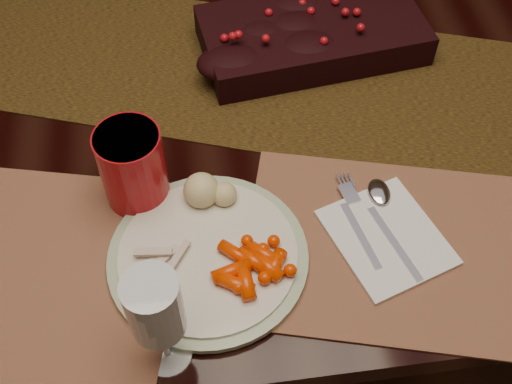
{
  "coord_description": "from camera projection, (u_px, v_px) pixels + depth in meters",
  "views": [
    {
      "loc": [
        -0.06,
        -0.77,
        1.5
      ],
      "look_at": [
        0.01,
        -0.25,
        0.8
      ],
      "focal_mm": 45.0,
      "sensor_mm": 36.0,
      "label": 1
    }
  ],
  "objects": [
    {
      "name": "centerpiece",
      "position": [
        313.0,
        31.0,
        1.09
      ],
      "size": [
        0.39,
        0.24,
        0.07
      ],
      "primitive_type": null,
      "rotation": [
        0.0,
        0.0,
        0.13
      ],
      "color": "black",
      "rests_on": "table_runner"
    },
    {
      "name": "mashed_potatoes",
      "position": [
        220.0,
        192.0,
        0.88
      ],
      "size": [
        0.1,
        0.09,
        0.05
      ],
      "primitive_type": null,
      "rotation": [
        0.0,
        0.0,
        -0.19
      ],
      "color": "tan",
      "rests_on": "dinner_plate"
    },
    {
      "name": "dining_table",
      "position": [
        235.0,
        217.0,
        1.36
      ],
      "size": [
        1.8,
        1.0,
        0.75
      ],
      "primitive_type": "cube",
      "color": "black",
      "rests_on": "floor"
    },
    {
      "name": "placemat_main",
      "position": [
        391.0,
        247.0,
        0.88
      ],
      "size": [
        0.46,
        0.38,
        0.0
      ],
      "primitive_type": "cube",
      "rotation": [
        0.0,
        0.0,
        -0.26
      ],
      "color": "brown",
      "rests_on": "dining_table"
    },
    {
      "name": "turkey_shreds",
      "position": [
        166.0,
        260.0,
        0.84
      ],
      "size": [
        0.08,
        0.07,
        0.02
      ],
      "primitive_type": null,
      "rotation": [
        0.0,
        0.0,
        0.19
      ],
      "color": "beige",
      "rests_on": "dinner_plate"
    },
    {
      "name": "floor",
      "position": [
        239.0,
        298.0,
        1.66
      ],
      "size": [
        5.0,
        5.0,
        0.0
      ],
      "primitive_type": "plane",
      "color": "black",
      "rests_on": "ground"
    },
    {
      "name": "fork",
      "position": [
        358.0,
        224.0,
        0.89
      ],
      "size": [
        0.05,
        0.15,
        0.0
      ],
      "primitive_type": null,
      "rotation": [
        0.0,
        0.0,
        0.22
      ],
      "color": "silver",
      "rests_on": "napkin"
    },
    {
      "name": "table_runner",
      "position": [
        229.0,
        70.0,
        1.09
      ],
      "size": [
        1.66,
        0.87,
        0.0
      ],
      "primitive_type": "cube",
      "rotation": [
        0.0,
        0.0,
        -0.34
      ],
      "color": "#492811",
      "rests_on": "dining_table"
    },
    {
      "name": "napkin",
      "position": [
        386.0,
        237.0,
        0.88
      ],
      "size": [
        0.18,
        0.2,
        0.01
      ],
      "primitive_type": "cube",
      "rotation": [
        0.0,
        0.0,
        0.32
      ],
      "color": "white",
      "rests_on": "placemat_main"
    },
    {
      "name": "spoon",
      "position": [
        389.0,
        227.0,
        0.89
      ],
      "size": [
        0.08,
        0.16,
        0.0
      ],
      "primitive_type": null,
      "rotation": [
        0.0,
        0.0,
        0.29
      ],
      "color": "silver",
      "rests_on": "napkin"
    },
    {
      "name": "dinner_plate",
      "position": [
        208.0,
        256.0,
        0.86
      ],
      "size": [
        0.3,
        0.3,
        0.01
      ],
      "primitive_type": "cylinder",
      "rotation": [
        0.0,
        0.0,
        -0.1
      ],
      "color": "silver",
      "rests_on": "placemat_main"
    },
    {
      "name": "placemat_second",
      "position": [
        4.0,
        272.0,
        0.85
      ],
      "size": [
        0.53,
        0.44,
        0.0
      ],
      "primitive_type": "cube",
      "rotation": [
        0.0,
        0.0,
        -0.24
      ],
      "color": "brown",
      "rests_on": "dining_table"
    },
    {
      "name": "red_cup",
      "position": [
        133.0,
        167.0,
        0.88
      ],
      "size": [
        0.1,
        0.1,
        0.12
      ],
      "primitive_type": "cylinder",
      "rotation": [
        0.0,
        0.0,
        0.1
      ],
      "color": "#A50C13",
      "rests_on": "placemat_main"
    },
    {
      "name": "baby_carrots",
      "position": [
        255.0,
        267.0,
        0.83
      ],
      "size": [
        0.11,
        0.1,
        0.02
      ],
      "primitive_type": null,
      "rotation": [
        0.0,
        0.0,
        -0.19
      ],
      "color": "#E33400",
      "rests_on": "dinner_plate"
    },
    {
      "name": "wine_glass",
      "position": [
        159.0,
        323.0,
        0.72
      ],
      "size": [
        0.07,
        0.07,
        0.18
      ],
      "primitive_type": null,
      "rotation": [
        0.0,
        0.0,
        -0.12
      ],
      "color": "white",
      "rests_on": "dining_table"
    }
  ]
}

